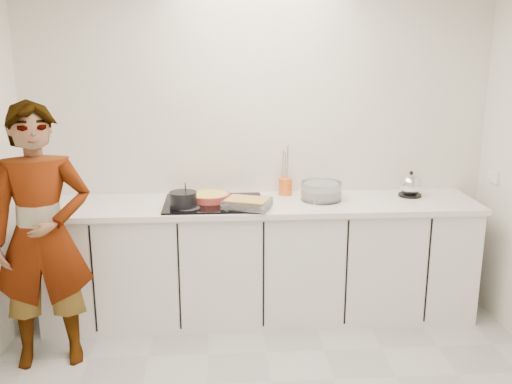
{
  "coord_description": "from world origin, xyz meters",
  "views": [
    {
      "loc": [
        -0.3,
        -2.79,
        2.04
      ],
      "look_at": [
        -0.05,
        1.05,
        1.05
      ],
      "focal_mm": 40.0,
      "sensor_mm": 36.0,
      "label": 1
    }
  ],
  "objects": [
    {
      "name": "hob",
      "position": [
        -0.35,
        1.26,
        0.92
      ],
      "size": [
        0.72,
        0.54,
        0.01
      ],
      "primitive_type": "cube",
      "color": "black",
      "rests_on": "countertop"
    },
    {
      "name": "cook",
      "position": [
        -1.43,
        0.72,
        0.86
      ],
      "size": [
        0.69,
        0.51,
        1.72
      ],
      "primitive_type": "imported",
      "rotation": [
        0.0,
        0.0,
        0.17
      ],
      "color": "white",
      "rests_on": "floor"
    },
    {
      "name": "wall_front",
      "position": [
        0.0,
        -1.6,
        1.3
      ],
      "size": [
        3.6,
        0.0,
        2.6
      ],
      "primitive_type": "cube",
      "color": "silver",
      "rests_on": "ground"
    },
    {
      "name": "base_cabinets",
      "position": [
        0.0,
        1.28,
        0.43
      ],
      "size": [
        3.2,
        0.58,
        0.87
      ],
      "primitive_type": "cube",
      "color": "white",
      "rests_on": "floor"
    },
    {
      "name": "utensil_crock",
      "position": [
        0.21,
        1.5,
        0.98
      ],
      "size": [
        0.13,
        0.13,
        0.13
      ],
      "primitive_type": "cylinder",
      "rotation": [
        0.0,
        0.0,
        -0.27
      ],
      "color": "orange",
      "rests_on": "countertop"
    },
    {
      "name": "baking_dish",
      "position": [
        -0.11,
        1.11,
        0.96
      ],
      "size": [
        0.38,
        0.33,
        0.06
      ],
      "color": "silver",
      "rests_on": "hob"
    },
    {
      "name": "kettle",
      "position": [
        1.16,
        1.38,
        0.99
      ],
      "size": [
        0.21,
        0.21,
        0.2
      ],
      "color": "black",
      "rests_on": "countertop"
    },
    {
      "name": "wall_back",
      "position": [
        0.0,
        1.6,
        1.3
      ],
      "size": [
        3.6,
        0.0,
        2.6
      ],
      "primitive_type": "cube",
      "color": "silver",
      "rests_on": "ground"
    },
    {
      "name": "tea_towel",
      "position": [
        0.45,
        1.29,
        0.93
      ],
      "size": [
        0.24,
        0.21,
        0.03
      ],
      "primitive_type": "cube",
      "rotation": [
        0.0,
        0.0,
        0.38
      ],
      "color": "white",
      "rests_on": "countertop"
    },
    {
      "name": "mixing_bowl",
      "position": [
        0.46,
        1.32,
        0.98
      ],
      "size": [
        0.34,
        0.34,
        0.14
      ],
      "color": "silver",
      "rests_on": "countertop"
    },
    {
      "name": "tart_dish",
      "position": [
        -0.38,
        1.32,
        0.95
      ],
      "size": [
        0.37,
        0.37,
        0.05
      ],
      "color": "#BA4336",
      "rests_on": "hob"
    },
    {
      "name": "saucepan",
      "position": [
        -0.56,
        1.15,
        0.98
      ],
      "size": [
        0.25,
        0.25,
        0.19
      ],
      "color": "black",
      "rests_on": "hob"
    },
    {
      "name": "countertop",
      "position": [
        0.0,
        1.28,
        0.89
      ],
      "size": [
        3.24,
        0.64,
        0.04
      ],
      "primitive_type": "cube",
      "color": "white",
      "rests_on": "base_cabinets"
    }
  ]
}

